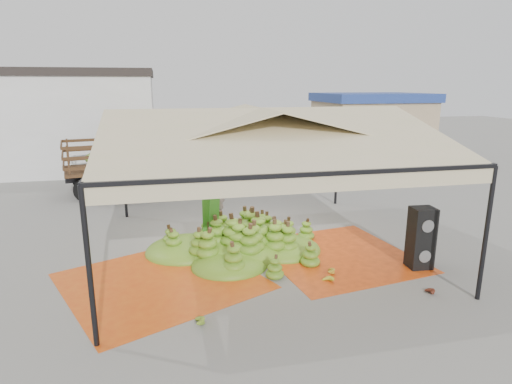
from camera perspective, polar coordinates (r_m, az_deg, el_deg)
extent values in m
plane|color=slate|center=(12.52, 0.61, -7.48)|extent=(90.00, 90.00, 0.00)
cylinder|color=black|center=(8.07, -21.36, -9.58)|extent=(0.10, 0.10, 3.00)
cylinder|color=black|center=(10.38, 28.33, -5.06)|extent=(0.10, 0.10, 3.00)
cylinder|color=black|center=(15.70, -17.22, 2.07)|extent=(0.10, 0.10, 3.00)
cylinder|color=black|center=(17.00, 10.74, 3.35)|extent=(0.10, 0.10, 3.00)
pyramid|color=#C9B48E|center=(11.69, 0.66, 8.68)|extent=(8.00, 8.00, 1.00)
cube|color=black|center=(11.75, 0.65, 6.25)|extent=(8.00, 8.00, 0.08)
cube|color=#C9B48E|center=(11.77, 0.65, 5.39)|extent=(8.00, 8.00, 0.36)
cube|color=silver|center=(26.45, -28.94, 7.83)|extent=(14.00, 6.00, 5.00)
cube|color=black|center=(26.37, -29.66, 13.64)|extent=(14.30, 6.30, 0.40)
cube|color=tan|center=(27.57, 14.97, 7.82)|extent=(6.00, 5.00, 3.60)
cube|color=navy|center=(27.44, 15.24, 12.08)|extent=(6.30, 5.30, 0.50)
cube|color=#D05713|center=(10.80, -12.53, -11.47)|extent=(5.51, 5.41, 0.01)
cube|color=#E95415|center=(12.22, 10.75, -8.27)|extent=(4.38, 4.54, 0.01)
ellipsoid|color=#587C19|center=(12.06, -2.51, -5.54)|extent=(6.20, 5.61, 1.10)
ellipsoid|color=gold|center=(11.04, 9.52, -10.16)|extent=(0.57, 0.52, 0.21)
ellipsoid|color=gold|center=(10.56, 9.50, -11.40)|extent=(0.53, 0.52, 0.19)
ellipsoid|color=#5D1E15|center=(10.65, 21.90, -12.07)|extent=(0.44, 0.37, 0.18)
ellipsoid|color=#552A13|center=(12.04, 20.77, -8.92)|extent=(0.42, 0.36, 0.17)
ellipsoid|color=#487117|center=(8.87, -8.13, -16.52)|extent=(0.49, 0.40, 0.22)
ellipsoid|color=#5A7D1A|center=(12.58, -2.82, 5.02)|extent=(0.24, 0.24, 0.20)
ellipsoid|color=#5A7D1A|center=(12.92, 3.78, 5.24)|extent=(0.24, 0.24, 0.20)
ellipsoid|color=#5A7D1A|center=(13.41, 9.97, 5.39)|extent=(0.24, 0.24, 0.20)
cube|color=black|center=(11.90, 20.97, -7.56)|extent=(0.61, 0.54, 0.80)
cube|color=black|center=(11.64, 21.31, -3.87)|extent=(0.61, 0.54, 0.80)
imported|color=gray|center=(15.16, -5.42, -0.07)|extent=(0.66, 0.44, 1.81)
cube|color=#4D2F19|center=(19.62, -16.67, 3.19)|extent=(5.50, 3.29, 0.12)
cube|color=silver|center=(20.26, -7.10, 4.30)|extent=(2.24, 2.57, 2.37)
cylinder|color=black|center=(18.62, -21.80, 0.25)|extent=(0.97, 0.48, 0.93)
cylinder|color=black|center=(20.64, -22.01, 1.51)|extent=(0.97, 0.48, 0.93)
cylinder|color=black|center=(18.96, -11.83, 1.21)|extent=(0.97, 0.48, 0.93)
cylinder|color=black|center=(20.95, -12.99, 2.36)|extent=(0.97, 0.48, 0.93)
cylinder|color=black|center=(19.37, -6.76, 1.68)|extent=(0.97, 0.48, 0.93)
cylinder|color=black|center=(21.32, -8.36, 2.78)|extent=(0.97, 0.48, 0.93)
ellipsoid|color=#577B19|center=(19.54, -16.78, 4.67)|extent=(4.40, 2.59, 0.72)
cube|color=yellow|center=(19.54, -15.36, 5.99)|extent=(2.41, 2.40, 0.26)
cube|color=#4C3219|center=(22.55, 8.74, 4.56)|extent=(4.78, 3.22, 0.11)
cube|color=silver|center=(22.93, 16.00, 4.55)|extent=(2.08, 2.31, 2.01)
cylinder|color=black|center=(21.72, 4.69, 2.90)|extent=(0.83, 0.48, 0.79)
cylinder|color=black|center=(23.44, 4.70, 3.74)|extent=(0.83, 0.48, 0.79)
cylinder|color=black|center=(21.91, 12.05, 2.73)|extent=(0.83, 0.48, 0.79)
cylinder|color=black|center=(23.62, 11.53, 3.57)|extent=(0.83, 0.48, 0.79)
cylinder|color=black|center=(22.15, 15.88, 2.63)|extent=(0.83, 0.48, 0.79)
cylinder|color=black|center=(23.84, 15.09, 3.47)|extent=(0.83, 0.48, 0.79)
ellipsoid|color=#547A19|center=(22.48, 8.79, 5.66)|extent=(3.81, 2.54, 0.61)
cube|color=yellow|center=(22.47, 9.94, 6.51)|extent=(2.19, 2.19, 0.22)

